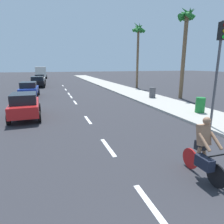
{
  "coord_description": "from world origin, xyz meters",
  "views": [
    {
      "loc": [
        -2.08,
        0.31,
        3.22
      ],
      "look_at": [
        0.61,
        8.72,
        1.1
      ],
      "focal_mm": 31.49,
      "sensor_mm": 36.0,
      "label": 1
    }
  ],
  "objects_px": {
    "trash_bin_near": "(200,105)",
    "trash_bin_far": "(152,92)",
    "parked_car_blue": "(29,89)",
    "parked_car_white": "(40,78)",
    "traffic_signal": "(219,57)",
    "parked_car_black": "(38,81)",
    "parked_car_red": "(25,105)",
    "delivery_truck": "(41,72)",
    "palm_tree_mid": "(186,30)",
    "cyclist": "(203,151)",
    "palm_tree_far": "(138,36)"
  },
  "relations": [
    {
      "from": "delivery_truck",
      "to": "parked_car_blue",
      "type": "bearing_deg",
      "value": -92.27
    },
    {
      "from": "cyclist",
      "to": "palm_tree_far",
      "type": "xyz_separation_m",
      "value": [
        8.02,
        21.91,
        6.21
      ]
    },
    {
      "from": "cyclist",
      "to": "palm_tree_mid",
      "type": "xyz_separation_m",
      "value": [
        8.28,
        12.19,
        5.54
      ]
    },
    {
      "from": "parked_car_blue",
      "to": "trash_bin_near",
      "type": "bearing_deg",
      "value": -43.89
    },
    {
      "from": "cyclist",
      "to": "delivery_truck",
      "type": "height_order",
      "value": "delivery_truck"
    },
    {
      "from": "delivery_truck",
      "to": "traffic_signal",
      "type": "height_order",
      "value": "traffic_signal"
    },
    {
      "from": "parked_car_red",
      "to": "delivery_truck",
      "type": "xyz_separation_m",
      "value": [
        -0.25,
        39.63,
        0.67
      ]
    },
    {
      "from": "parked_car_red",
      "to": "trash_bin_near",
      "type": "height_order",
      "value": "parked_car_red"
    },
    {
      "from": "parked_car_blue",
      "to": "trash_bin_far",
      "type": "bearing_deg",
      "value": -21.99
    },
    {
      "from": "cyclist",
      "to": "palm_tree_far",
      "type": "distance_m",
      "value": 24.14
    },
    {
      "from": "traffic_signal",
      "to": "trash_bin_near",
      "type": "height_order",
      "value": "traffic_signal"
    },
    {
      "from": "trash_bin_far",
      "to": "parked_car_black",
      "type": "bearing_deg",
      "value": 126.93
    },
    {
      "from": "parked_car_white",
      "to": "traffic_signal",
      "type": "bearing_deg",
      "value": -72.5
    },
    {
      "from": "cyclist",
      "to": "trash_bin_far",
      "type": "xyz_separation_m",
      "value": [
        5.42,
        12.69,
        -0.2
      ]
    },
    {
      "from": "delivery_truck",
      "to": "palm_tree_mid",
      "type": "relative_size",
      "value": 0.75
    },
    {
      "from": "cyclist",
      "to": "palm_tree_mid",
      "type": "relative_size",
      "value": 0.22
    },
    {
      "from": "parked_car_red",
      "to": "parked_car_black",
      "type": "distance_m",
      "value": 18.7
    },
    {
      "from": "trash_bin_near",
      "to": "trash_bin_far",
      "type": "distance_m",
      "value": 6.46
    },
    {
      "from": "parked_car_white",
      "to": "delivery_truck",
      "type": "relative_size",
      "value": 0.65
    },
    {
      "from": "parked_car_black",
      "to": "trash_bin_far",
      "type": "distance_m",
      "value": 18.43
    },
    {
      "from": "delivery_truck",
      "to": "palm_tree_far",
      "type": "distance_m",
      "value": 30.35
    },
    {
      "from": "parked_car_white",
      "to": "parked_car_blue",
      "type": "bearing_deg",
      "value": -90.92
    },
    {
      "from": "traffic_signal",
      "to": "trash_bin_far",
      "type": "height_order",
      "value": "traffic_signal"
    },
    {
      "from": "parked_car_blue",
      "to": "delivery_truck",
      "type": "xyz_separation_m",
      "value": [
        0.23,
        30.89,
        0.67
      ]
    },
    {
      "from": "palm_tree_mid",
      "to": "traffic_signal",
      "type": "bearing_deg",
      "value": -117.69
    },
    {
      "from": "parked_car_white",
      "to": "trash_bin_far",
      "type": "relative_size",
      "value": 4.22
    },
    {
      "from": "trash_bin_near",
      "to": "delivery_truck",
      "type": "bearing_deg",
      "value": 104.9
    },
    {
      "from": "parked_car_blue",
      "to": "parked_car_white",
      "type": "xyz_separation_m",
      "value": [
        0.45,
        16.91,
        0.0
      ]
    },
    {
      "from": "parked_car_black",
      "to": "trash_bin_near",
      "type": "height_order",
      "value": "parked_car_black"
    },
    {
      "from": "palm_tree_mid",
      "to": "traffic_signal",
      "type": "height_order",
      "value": "palm_tree_mid"
    },
    {
      "from": "cyclist",
      "to": "traffic_signal",
      "type": "relative_size",
      "value": 0.35
    },
    {
      "from": "parked_car_black",
      "to": "delivery_truck",
      "type": "relative_size",
      "value": 0.72
    },
    {
      "from": "traffic_signal",
      "to": "trash_bin_near",
      "type": "bearing_deg",
      "value": 58.46
    },
    {
      "from": "parked_car_black",
      "to": "trash_bin_far",
      "type": "relative_size",
      "value": 4.64
    },
    {
      "from": "parked_car_red",
      "to": "parked_car_white",
      "type": "relative_size",
      "value": 0.94
    },
    {
      "from": "parked_car_white",
      "to": "traffic_signal",
      "type": "height_order",
      "value": "traffic_signal"
    },
    {
      "from": "delivery_truck",
      "to": "palm_tree_mid",
      "type": "height_order",
      "value": "palm_tree_mid"
    },
    {
      "from": "parked_car_black",
      "to": "palm_tree_far",
      "type": "xyz_separation_m",
      "value": [
        13.67,
        -5.51,
        6.2
      ]
    },
    {
      "from": "parked_car_red",
      "to": "parked_car_white",
      "type": "xyz_separation_m",
      "value": [
        -0.02,
        25.64,
        0.0
      ]
    },
    {
      "from": "delivery_truck",
      "to": "cyclist",
      "type": "bearing_deg",
      "value": -84.99
    },
    {
      "from": "parked_car_red",
      "to": "palm_tree_far",
      "type": "height_order",
      "value": "palm_tree_far"
    },
    {
      "from": "cyclist",
      "to": "palm_tree_mid",
      "type": "distance_m",
      "value": 15.74
    },
    {
      "from": "parked_car_blue",
      "to": "trash_bin_near",
      "type": "height_order",
      "value": "parked_car_blue"
    },
    {
      "from": "parked_car_black",
      "to": "palm_tree_mid",
      "type": "xyz_separation_m",
      "value": [
        13.92,
        -15.23,
        5.53
      ]
    },
    {
      "from": "delivery_truck",
      "to": "traffic_signal",
      "type": "distance_m",
      "value": 45.84
    },
    {
      "from": "palm_tree_far",
      "to": "trash_bin_near",
      "type": "xyz_separation_m",
      "value": [
        -2.63,
        -15.68,
        -6.4
      ]
    },
    {
      "from": "parked_car_blue",
      "to": "delivery_truck",
      "type": "bearing_deg",
      "value": 90.15
    },
    {
      "from": "parked_car_blue",
      "to": "parked_car_black",
      "type": "distance_m",
      "value": 9.97
    },
    {
      "from": "palm_tree_far",
      "to": "parked_car_red",
      "type": "bearing_deg",
      "value": -135.87
    },
    {
      "from": "cyclist",
      "to": "delivery_truck",
      "type": "relative_size",
      "value": 0.29
    }
  ]
}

